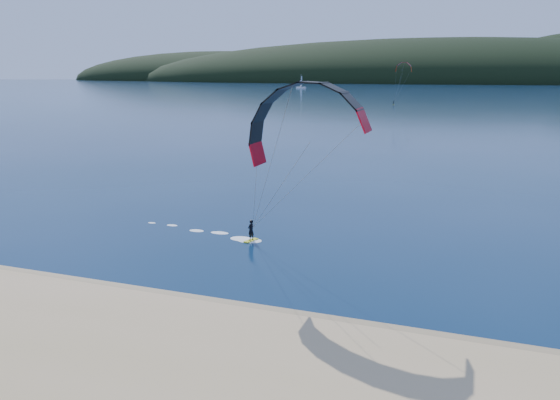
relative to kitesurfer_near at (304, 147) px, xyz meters
The scene contains 6 objects.
ground 13.53m from the kitesurfer_near, 111.71° to the right, with size 1800.00×1800.00×0.00m, color #08213E.
wet_sand 10.62m from the kitesurfer_near, 125.98° to the right, with size 220.00×2.50×0.10m.
headland 735.37m from the kitesurfer_near, 90.26° to the left, with size 1200.00×310.00×140.00m.
kitesurfer_near is the anchor object (origin of this frame).
kitesurfer_far 186.60m from the kitesurfer_near, 95.68° to the left, with size 7.34×6.48×14.79m.
sailboat 414.92m from the kitesurfer_near, 107.63° to the left, with size 7.61×5.02×11.07m.
Camera 1 is at (13.27, -20.03, 12.47)m, focal length 35.05 mm.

